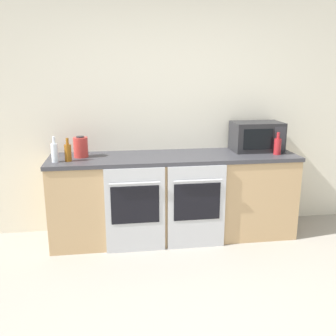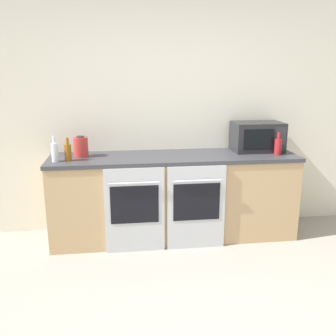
{
  "view_description": "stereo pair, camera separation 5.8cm",
  "coord_description": "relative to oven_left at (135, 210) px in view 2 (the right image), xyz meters",
  "views": [
    {
      "loc": [
        -0.62,
        -1.9,
        1.75
      ],
      "look_at": [
        -0.07,
        1.89,
        0.77
      ],
      "focal_mm": 40.0,
      "sensor_mm": 36.0,
      "label": 1
    },
    {
      "loc": [
        -0.56,
        -1.91,
        1.75
      ],
      "look_at": [
        -0.07,
        1.89,
        0.77
      ],
      "focal_mm": 40.0,
      "sensor_mm": 36.0,
      "label": 2
    }
  ],
  "objects": [
    {
      "name": "wall_back",
      "position": [
        0.44,
        0.68,
        0.86
      ],
      "size": [
        10.0,
        0.06,
        2.6
      ],
      "color": "silver",
      "rests_on": "ground_plane"
    },
    {
      "name": "counter_back",
      "position": [
        0.44,
        0.33,
        0.01
      ],
      "size": [
        2.6,
        0.66,
        0.9
      ],
      "color": "tan",
      "rests_on": "ground_plane"
    },
    {
      "name": "oven_left",
      "position": [
        0.0,
        0.0,
        0.0
      ],
      "size": [
        0.59,
        0.06,
        0.86
      ],
      "color": "#B7BABF",
      "rests_on": "ground_plane"
    },
    {
      "name": "oven_right",
      "position": [
        0.61,
        0.0,
        0.0
      ],
      "size": [
        0.59,
        0.06,
        0.86
      ],
      "color": "#B7BABF",
      "rests_on": "ground_plane"
    },
    {
      "name": "microwave",
      "position": [
        1.38,
        0.44,
        0.62
      ],
      "size": [
        0.54,
        0.35,
        0.32
      ],
      "color": "#232326",
      "rests_on": "counter_back"
    },
    {
      "name": "bottle_clear",
      "position": [
        -0.75,
        0.2,
        0.56
      ],
      "size": [
        0.07,
        0.07,
        0.25
      ],
      "color": "silver",
      "rests_on": "counter_back"
    },
    {
      "name": "bottle_amber",
      "position": [
        -0.63,
        0.22,
        0.56
      ],
      "size": [
        0.07,
        0.07,
        0.23
      ],
      "color": "#8C5114",
      "rests_on": "counter_back"
    },
    {
      "name": "bottle_red",
      "position": [
        1.52,
        0.22,
        0.56
      ],
      "size": [
        0.08,
        0.08,
        0.24
      ],
      "color": "maroon",
      "rests_on": "counter_back"
    },
    {
      "name": "kettle",
      "position": [
        -0.52,
        0.39,
        0.57
      ],
      "size": [
        0.15,
        0.15,
        0.22
      ],
      "color": "#B2332D",
      "rests_on": "counter_back"
    }
  ]
}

